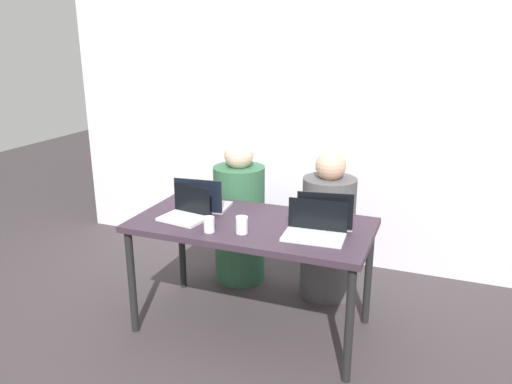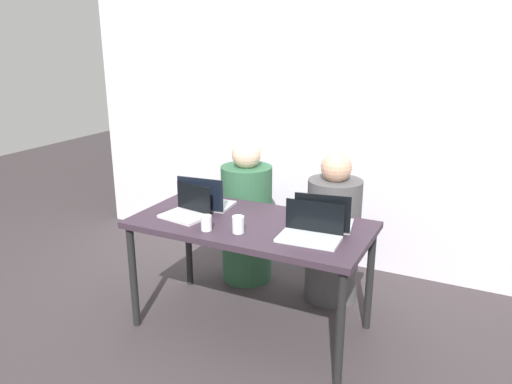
{
  "view_description": "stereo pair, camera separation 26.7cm",
  "coord_description": "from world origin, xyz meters",
  "px_view_note": "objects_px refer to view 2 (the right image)",
  "views": [
    {
      "loc": [
        1.1,
        -2.77,
        1.9
      ],
      "look_at": [
        0.0,
        0.08,
        0.94
      ],
      "focal_mm": 35.0,
      "sensor_mm": 36.0,
      "label": 1
    },
    {
      "loc": [
        1.35,
        -2.67,
        1.9
      ],
      "look_at": [
        0.0,
        0.08,
        0.94
      ],
      "focal_mm": 35.0,
      "sensor_mm": 36.0,
      "label": 2
    }
  ],
  "objects_px": {
    "person_on_left": "(247,219)",
    "water_glass_left": "(206,224)",
    "water_glass_center": "(238,226)",
    "laptop_front_right": "(311,231)",
    "laptop_front_left": "(187,210)",
    "person_on_right": "(333,235)",
    "laptop_back_left": "(206,201)",
    "laptop_back_right": "(324,220)"
  },
  "relations": [
    {
      "from": "person_on_right",
      "to": "water_glass_left",
      "type": "xyz_separation_m",
      "value": [
        -0.54,
        -0.88,
        0.3
      ]
    },
    {
      "from": "person_on_right",
      "to": "laptop_front_right",
      "type": "height_order",
      "value": "person_on_right"
    },
    {
      "from": "water_glass_center",
      "to": "laptop_front_left",
      "type": "bearing_deg",
      "value": 166.37
    },
    {
      "from": "laptop_back_right",
      "to": "water_glass_center",
      "type": "xyz_separation_m",
      "value": [
        -0.44,
        -0.3,
        -0.01
      ]
    },
    {
      "from": "person_on_left",
      "to": "laptop_front_left",
      "type": "xyz_separation_m",
      "value": [
        -0.07,
        -0.72,
        0.3
      ]
    },
    {
      "from": "water_glass_left",
      "to": "person_on_right",
      "type": "bearing_deg",
      "value": 58.57
    },
    {
      "from": "person_on_right",
      "to": "laptop_front_left",
      "type": "bearing_deg",
      "value": 32.26
    },
    {
      "from": "laptop_front_right",
      "to": "person_on_left",
      "type": "bearing_deg",
      "value": 134.47
    },
    {
      "from": "laptop_back_left",
      "to": "laptop_front_left",
      "type": "relative_size",
      "value": 1.13
    },
    {
      "from": "person_on_left",
      "to": "water_glass_center",
      "type": "height_order",
      "value": "person_on_left"
    },
    {
      "from": "person_on_right",
      "to": "laptop_front_left",
      "type": "xyz_separation_m",
      "value": [
        -0.78,
        -0.72,
        0.31
      ]
    },
    {
      "from": "laptop_back_right",
      "to": "water_glass_left",
      "type": "bearing_deg",
      "value": 19.13
    },
    {
      "from": "laptop_back_left",
      "to": "water_glass_left",
      "type": "relative_size",
      "value": 3.76
    },
    {
      "from": "person_on_left",
      "to": "water_glass_left",
      "type": "distance_m",
      "value": 0.94
    },
    {
      "from": "person_on_right",
      "to": "laptop_back_left",
      "type": "relative_size",
      "value": 3.15
    },
    {
      "from": "laptop_front_left",
      "to": "laptop_back_right",
      "type": "relative_size",
      "value": 0.83
    },
    {
      "from": "laptop_front_right",
      "to": "water_glass_center",
      "type": "height_order",
      "value": "laptop_front_right"
    },
    {
      "from": "laptop_front_left",
      "to": "water_glass_center",
      "type": "distance_m",
      "value": 0.45
    },
    {
      "from": "person_on_left",
      "to": "person_on_right",
      "type": "height_order",
      "value": "person_on_left"
    },
    {
      "from": "laptop_front_right",
      "to": "water_glass_left",
      "type": "bearing_deg",
      "value": -168.87
    },
    {
      "from": "person_on_left",
      "to": "laptop_back_right",
      "type": "height_order",
      "value": "person_on_left"
    },
    {
      "from": "person_on_left",
      "to": "laptop_back_right",
      "type": "xyz_separation_m",
      "value": [
        0.81,
        -0.53,
        0.3
      ]
    },
    {
      "from": "person_on_left",
      "to": "person_on_right",
      "type": "relative_size",
      "value": 1.02
    },
    {
      "from": "laptop_front_right",
      "to": "laptop_front_left",
      "type": "distance_m",
      "value": 0.86
    },
    {
      "from": "laptop_front_right",
      "to": "laptop_front_left",
      "type": "bearing_deg",
      "value": 176.78
    },
    {
      "from": "water_glass_center",
      "to": "laptop_back_right",
      "type": "bearing_deg",
      "value": 34.47
    },
    {
      "from": "laptop_back_left",
      "to": "laptop_back_right",
      "type": "relative_size",
      "value": 0.94
    },
    {
      "from": "person_on_right",
      "to": "water_glass_center",
      "type": "bearing_deg",
      "value": 57.02
    },
    {
      "from": "laptop_back_left",
      "to": "water_glass_center",
      "type": "distance_m",
      "value": 0.52
    },
    {
      "from": "laptop_back_left",
      "to": "water_glass_left",
      "type": "distance_m",
      "value": 0.42
    },
    {
      "from": "person_on_left",
      "to": "water_glass_center",
      "type": "relative_size",
      "value": 11.01
    },
    {
      "from": "person_on_left",
      "to": "laptop_back_left",
      "type": "height_order",
      "value": "person_on_left"
    },
    {
      "from": "laptop_back_left",
      "to": "laptop_back_right",
      "type": "bearing_deg",
      "value": 174.01
    },
    {
      "from": "water_glass_center",
      "to": "water_glass_left",
      "type": "relative_size",
      "value": 1.1
    },
    {
      "from": "water_glass_center",
      "to": "laptop_back_left",
      "type": "bearing_deg",
      "value": 143.87
    },
    {
      "from": "water_glass_center",
      "to": "water_glass_left",
      "type": "xyz_separation_m",
      "value": [
        -0.19,
        -0.05,
        -0.0
      ]
    },
    {
      "from": "laptop_back_right",
      "to": "person_on_right",
      "type": "bearing_deg",
      "value": -89.78
    },
    {
      "from": "person_on_right",
      "to": "laptop_front_right",
      "type": "xyz_separation_m",
      "value": [
        0.08,
        -0.72,
        0.31
      ]
    },
    {
      "from": "person_on_left",
      "to": "laptop_back_left",
      "type": "xyz_separation_m",
      "value": [
        -0.05,
        -0.52,
        0.3
      ]
    },
    {
      "from": "person_on_left",
      "to": "laptop_front_right",
      "type": "bearing_deg",
      "value": 147.92
    },
    {
      "from": "laptop_back_right",
      "to": "water_glass_left",
      "type": "height_order",
      "value": "laptop_back_right"
    },
    {
      "from": "person_on_left",
      "to": "laptop_front_right",
      "type": "height_order",
      "value": "person_on_left"
    }
  ]
}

